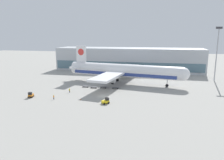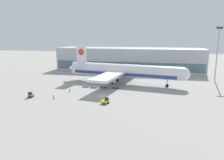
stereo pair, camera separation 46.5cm
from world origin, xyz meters
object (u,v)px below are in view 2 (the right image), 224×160
object	(u,v)px
baggage_dolly_lead	(86,86)
ground_crew_near	(69,90)
airplane_main	(122,71)
baggage_dolly_third	(104,87)
ground_crew_far	(54,97)
baggage_tug_foreground	(31,95)
baggage_dolly_second	(94,87)
baggage_tug_mid	(105,101)
light_mast	(217,50)
baggage_dolly_trail	(116,88)
traffic_cone_near	(81,99)

from	to	relation	value
baggage_dolly_lead	ground_crew_near	world-z (taller)	ground_crew_near
airplane_main	baggage_dolly_third	size ratio (longest dim) A/B	15.48
baggage_dolly_lead	ground_crew_far	world-z (taller)	ground_crew_far
baggage_dolly_lead	ground_crew_far	xyz separation A→B (m)	(-4.86, -19.94, 0.60)
baggage_tug_foreground	baggage_dolly_third	bearing A→B (deg)	117.08
baggage_dolly_lead	baggage_dolly_third	xyz separation A→B (m)	(7.95, -0.13, 0.00)
baggage_dolly_lead	ground_crew_near	bearing A→B (deg)	-109.72
baggage_tug_foreground	baggage_dolly_second	xyz separation A→B (m)	(18.21, 18.37, -0.49)
baggage_tug_foreground	baggage_dolly_second	world-z (taller)	baggage_tug_foreground
baggage_tug_mid	baggage_dolly_second	size ratio (longest dim) A/B	0.74
light_mast	baggage_dolly_trail	world-z (taller)	light_mast
airplane_main	ground_crew_near	size ratio (longest dim) A/B	32.96
baggage_tug_foreground	baggage_tug_mid	size ratio (longest dim) A/B	0.98
light_mast	traffic_cone_near	xyz separation A→B (m)	(-52.81, -44.57, -14.54)
baggage_dolly_second	ground_crew_far	world-z (taller)	ground_crew_far
baggage_dolly_trail	ground_crew_near	bearing A→B (deg)	-150.70
baggage_dolly_third	baggage_tug_foreground	bearing A→B (deg)	-142.07
baggage_tug_mid	baggage_dolly_lead	world-z (taller)	baggage_tug_mid
baggage_dolly_trail	baggage_tug_foreground	bearing A→B (deg)	-147.76
baggage_dolly_lead	ground_crew_near	size ratio (longest dim) A/B	2.13
baggage_tug_foreground	baggage_dolly_lead	bearing A→B (deg)	129.84
baggage_tug_foreground	airplane_main	bearing A→B (deg)	123.02
ground_crew_far	baggage_dolly_lead	bearing A→B (deg)	-9.05
baggage_dolly_third	ground_crew_near	size ratio (longest dim) A/B	2.13
baggage_dolly_second	light_mast	bearing A→B (deg)	23.97
baggage_tug_foreground	baggage_dolly_third	distance (m)	29.27
light_mast	traffic_cone_near	world-z (taller)	light_mast
baggage_dolly_third	baggage_dolly_trail	world-z (taller)	same
ground_crew_near	light_mast	bearing A→B (deg)	-45.10
light_mast	baggage_dolly_lead	bearing A→B (deg)	-155.60
baggage_dolly_second	ground_crew_near	world-z (taller)	ground_crew_near
ground_crew_far	baggage_tug_foreground	bearing A→B (deg)	90.18
airplane_main	ground_crew_far	bearing A→B (deg)	-112.77
baggage_tug_foreground	ground_crew_near	size ratio (longest dim) A/B	1.54
baggage_dolly_second	baggage_dolly_trail	world-z (taller)	same
baggage_tug_mid	ground_crew_far	world-z (taller)	baggage_tug_mid
baggage_dolly_second	traffic_cone_near	world-z (taller)	traffic_cone_near
airplane_main	baggage_dolly_trail	world-z (taller)	airplane_main
baggage_tug_mid	airplane_main	bearing A→B (deg)	47.41
airplane_main	baggage_tug_mid	xyz separation A→B (m)	(-0.00, -31.22, -4.96)
ground_crew_near	baggage_dolly_trail	bearing A→B (deg)	-43.99
baggage_dolly_trail	traffic_cone_near	bearing A→B (deg)	-117.58
baggage_tug_foreground	ground_crew_far	distance (m)	9.42
light_mast	baggage_dolly_third	distance (m)	57.75
baggage_tug_mid	ground_crew_far	xyz separation A→B (m)	(-18.84, 0.62, 0.12)
light_mast	airplane_main	size ratio (longest dim) A/B	0.45
airplane_main	ground_crew_near	xyz separation A→B (m)	(-17.11, -20.88, -4.81)
traffic_cone_near	baggage_dolly_second	bearing A→B (deg)	91.95
airplane_main	baggage_dolly_lead	world-z (taller)	airplane_main
light_mast	baggage_dolly_trail	bearing A→B (deg)	-149.48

